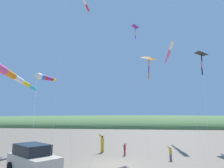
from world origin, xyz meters
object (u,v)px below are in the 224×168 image
at_px(kite_delta_blue_topmost, 135,27).
at_px(kite_windsock_white_trailing, 170,49).
at_px(kite_windsock_teal_far_right, 12,76).
at_px(kite_windsock_long_streamer_right, 44,77).
at_px(person_child_grey_jacket, 125,148).
at_px(kite_delta_magenta_far_left, 149,59).
at_px(person_adult_flyer, 102,142).
at_px(parked_car, 33,158).
at_px(kite_delta_black_fish_shape, 202,54).
at_px(person_child_green_jacket, 170,153).

xyz_separation_m(kite_delta_blue_topmost, kite_windsock_white_trailing, (-7.27, 5.41, -0.83)).
height_order(kite_windsock_teal_far_right, kite_windsock_long_streamer_right, kite_windsock_long_streamer_right).
xyz_separation_m(kite_windsock_white_trailing, kite_windsock_long_streamer_right, (9.83, -16.40, -6.08)).
height_order(person_child_grey_jacket, kite_delta_magenta_far_left, kite_delta_magenta_far_left).
distance_m(person_adult_flyer, person_child_grey_jacket, 2.78).
xyz_separation_m(parked_car, kite_delta_magenta_far_left, (-4.00, 8.08, 7.74)).
xyz_separation_m(person_child_grey_jacket, kite_delta_black_fish_shape, (-8.23, 10.21, 11.66)).
xyz_separation_m(person_child_green_jacket, kite_delta_blue_topmost, (-6.39, -2.87, 14.60)).
bearing_deg(person_child_grey_jacket, kite_windsock_white_trailing, 151.20).
bearing_deg(kite_windsock_white_trailing, person_child_grey_jacket, -28.80).
bearing_deg(kite_delta_magenta_far_left, kite_windsock_white_trailing, 164.41).
height_order(person_adult_flyer, kite_delta_magenta_far_left, kite_delta_magenta_far_left).
bearing_deg(person_adult_flyer, kite_delta_black_fish_shape, 118.89).
height_order(kite_windsock_long_streamer_right, kite_delta_black_fish_shape, kite_delta_black_fish_shape).
xyz_separation_m(kite_windsock_teal_far_right, kite_delta_magenta_far_left, (0.49, 13.16, 1.04)).
relative_size(kite_delta_blue_topmost, kite_windsock_long_streamer_right, 1.30).
relative_size(kite_delta_black_fish_shape, kite_delta_magenta_far_left, 1.41).
height_order(person_child_grey_jacket, kite_windsock_white_trailing, kite_windsock_white_trailing).
bearing_deg(parked_car, person_child_grey_jacket, 140.88).
height_order(person_adult_flyer, kite_delta_black_fish_shape, kite_delta_black_fish_shape).
relative_size(person_adult_flyer, kite_delta_black_fish_shape, 0.15).
bearing_deg(kite_delta_magenta_far_left, person_child_grey_jacket, -140.41).
bearing_deg(person_child_grey_jacket, parked_car, -39.12).
bearing_deg(kite_windsock_long_streamer_right, kite_delta_blue_topmost, 103.11).
distance_m(parked_car, person_child_grey_jacket, 8.96).
xyz_separation_m(kite_delta_blue_topmost, kite_delta_black_fish_shape, (-3.47, 9.01, -2.93)).
height_order(kite_windsock_teal_far_right, kite_delta_black_fish_shape, kite_delta_black_fish_shape).
relative_size(kite_windsock_teal_far_right, kite_delta_magenta_far_left, 1.33).
distance_m(person_adult_flyer, kite_delta_black_fish_shape, 18.34).
height_order(kite_windsock_white_trailing, kite_windsock_long_streamer_right, kite_windsock_white_trailing).
xyz_separation_m(kite_windsock_long_streamer_right, kite_delta_black_fish_shape, (-6.03, 20.00, 3.98)).
distance_m(kite_windsock_teal_far_right, kite_windsock_long_streamer_right, 4.80).
relative_size(person_child_green_jacket, person_child_grey_jacket, 0.99).
bearing_deg(kite_windsock_long_streamer_right, person_child_green_jacket, 74.54).
bearing_deg(kite_delta_blue_topmost, person_child_grey_jacket, -14.15).
bearing_deg(kite_delta_magenta_far_left, person_child_green_jacket, 128.75).
height_order(parked_car, kite_windsock_teal_far_right, kite_windsock_teal_far_right).
relative_size(parked_car, person_adult_flyer, 2.45).
xyz_separation_m(parked_car, kite_delta_blue_topmost, (-11.71, 6.85, 14.27)).
relative_size(person_child_green_jacket, kite_delta_blue_topmost, 0.07).
bearing_deg(kite_windsock_teal_far_right, person_child_grey_jacket, 102.90).
distance_m(person_adult_flyer, kite_windsock_white_trailing, 19.43).
distance_m(person_adult_flyer, person_child_green_jacket, 7.14).
bearing_deg(kite_delta_black_fish_shape, parked_car, -46.25).
height_order(kite_windsock_teal_far_right, kite_delta_blue_topmost, kite_delta_blue_topmost).
bearing_deg(kite_delta_black_fish_shape, person_child_grey_jacket, -51.12).
bearing_deg(kite_delta_magenta_far_left, person_adult_flyer, -130.63).
bearing_deg(parked_car, kite_windsock_teal_far_right, -131.51).
bearing_deg(kite_windsock_teal_far_right, person_child_green_jacket, 93.19).
height_order(kite_delta_blue_topmost, kite_delta_black_fish_shape, kite_delta_blue_topmost).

